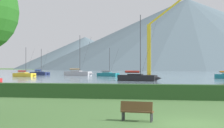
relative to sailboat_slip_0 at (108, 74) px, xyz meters
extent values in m
plane|color=#477038|center=(15.96, -68.76, -0.56)|extent=(1000.00, 1000.00, 0.00)
cube|color=gray|center=(15.96, 68.24, -0.56)|extent=(320.00, 246.00, 0.00)
cube|color=#284C23|center=(15.96, -57.76, 0.03)|extent=(80.00, 1.20, 1.18)
cube|color=#19707A|center=(-0.08, 0.03, -0.09)|extent=(6.21, 4.09, 0.92)
cone|color=#19707A|center=(3.03, -1.24, -0.09)|extent=(1.23, 1.11, 0.79)
cube|color=#16646E|center=(-0.40, 0.16, 0.24)|extent=(2.56, 2.13, 0.59)
cylinder|color=#333338|center=(0.38, -0.16, 3.48)|extent=(0.12, 0.12, 7.06)
cylinder|color=#333338|center=(-0.84, 0.34, 0.87)|extent=(2.49, 1.10, 0.10)
cylinder|color=gray|center=(-0.84, 0.34, 0.87)|extent=(2.22, 1.19, 0.37)
cylinder|color=#333338|center=(1.67, -0.68, 3.30)|extent=(2.60, 1.08, 6.72)
cube|color=black|center=(9.90, -25.41, -0.02)|extent=(7.17, 3.64, 1.08)
cone|color=black|center=(13.74, -26.18, -0.02)|extent=(1.33, 1.13, 0.91)
cube|color=black|center=(9.52, -25.34, 0.37)|extent=(2.81, 2.11, 0.68)
cylinder|color=#333338|center=(10.48, -25.53, 5.74)|extent=(0.14, 0.14, 11.42)
cylinder|color=#333338|center=(8.97, -25.23, 1.11)|extent=(3.04, 0.72, 0.12)
cylinder|color=red|center=(8.97, -25.23, 1.11)|extent=(2.65, 0.93, 0.43)
cylinder|color=#333338|center=(12.06, -25.84, 5.46)|extent=(3.20, 0.66, 10.86)
cube|color=#9E9EA3|center=(-10.15, 6.48, 0.06)|extent=(8.21, 4.33, 1.23)
cone|color=#9E9EA3|center=(-5.79, 5.50, 0.06)|extent=(1.54, 1.31, 1.04)
cube|color=gray|center=(-10.58, 6.58, 0.50)|extent=(3.24, 2.47, 0.78)
cylinder|color=#333338|center=(-9.49, 6.33, 5.64)|extent=(0.16, 0.16, 11.05)
cylinder|color=#333338|center=(-11.21, 6.72, 1.34)|extent=(3.46, 0.90, 0.13)
cylinder|color=tan|center=(-11.21, 6.72, 1.34)|extent=(3.02, 1.13, 0.49)
cylinder|color=#333338|center=(-7.70, 5.93, 5.36)|extent=(3.63, 0.85, 10.51)
cube|color=navy|center=(-23.10, 9.78, -0.07)|extent=(6.56, 4.21, 0.98)
cone|color=navy|center=(-19.79, 8.51, -0.07)|extent=(1.29, 1.15, 0.83)
cube|color=#1B2449|center=(-23.43, 9.91, 0.29)|extent=(2.69, 2.22, 0.62)
cylinder|color=#333338|center=(-22.61, 9.59, 3.77)|extent=(0.12, 0.12, 7.59)
cylinder|color=#333338|center=(-23.91, 10.09, 0.95)|extent=(2.65, 1.10, 0.11)
cylinder|color=#2847A3|center=(-23.91, 10.09, 0.95)|extent=(2.36, 1.21, 0.39)
cylinder|color=#333338|center=(-21.24, 9.07, 3.58)|extent=(2.77, 1.08, 7.22)
cube|color=gold|center=(-20.73, -6.44, -0.08)|extent=(6.36, 3.71, 0.95)
cone|color=gold|center=(-17.44, -7.43, -0.08)|extent=(1.22, 1.07, 0.80)
cube|color=gold|center=(-21.06, -6.34, 0.26)|extent=(2.56, 2.03, 0.60)
cylinder|color=#333338|center=(-20.24, -6.59, 3.50)|extent=(0.12, 0.12, 7.08)
cylinder|color=#333338|center=(-21.54, -6.20, 0.91)|extent=(2.62, 0.88, 0.10)
cylinder|color=red|center=(-21.54, -6.20, 0.91)|extent=(2.31, 1.03, 0.38)
cylinder|color=#333338|center=(-18.88, -7.00, 3.33)|extent=(2.75, 0.85, 6.74)
cube|color=brown|center=(13.56, -68.27, -0.11)|extent=(1.56, 0.62, 0.06)
cube|color=brown|center=(13.53, -68.46, 0.16)|extent=(1.53, 0.30, 0.45)
cylinder|color=#333338|center=(14.25, -68.19, -0.34)|extent=(0.08, 0.08, 0.45)
cylinder|color=#333338|center=(12.90, -68.03, -0.34)|extent=(0.08, 0.08, 0.45)
cylinder|color=#333338|center=(14.21, -68.51, -0.34)|extent=(0.08, 0.08, 0.45)
cylinder|color=#333338|center=(12.86, -68.36, -0.34)|extent=(0.08, 0.08, 0.45)
cube|color=#333338|center=(11.46, -14.21, -0.16)|extent=(2.00, 2.00, 0.80)
cube|color=gold|center=(11.46, -14.21, 5.69)|extent=(0.80, 0.80, 10.90)
cube|color=gold|center=(15.08, -14.21, 13.91)|extent=(7.46, 0.36, 5.83)
cone|color=slate|center=(-88.44, 323.02, 20.32)|extent=(181.44, 181.44, 41.76)
cone|color=#4C6070|center=(39.34, 339.88, 24.90)|extent=(284.86, 284.86, 50.91)
cone|color=slate|center=(38.33, 262.52, 36.89)|extent=(315.75, 315.75, 74.89)
camera|label=1|loc=(14.85, -83.38, 2.01)|focal=51.19mm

